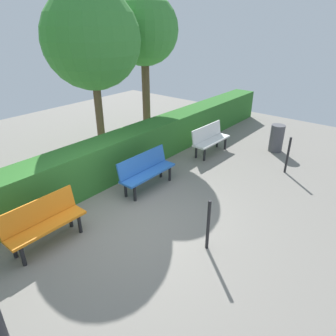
{
  "coord_description": "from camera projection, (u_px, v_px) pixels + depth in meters",
  "views": [
    {
      "loc": [
        3.48,
        3.76,
        3.71
      ],
      "look_at": [
        -1.54,
        -0.32,
        0.55
      ],
      "focal_mm": 32.35,
      "sensor_mm": 36.0,
      "label": 1
    }
  ],
  "objects": [
    {
      "name": "ground_plane",
      "position": [
        133.0,
        222.0,
        6.19
      ],
      "size": [
        18.59,
        18.59,
        0.0
      ],
      "primitive_type": "plane",
      "color": "gray"
    },
    {
      "name": "bench_white",
      "position": [
        210.0,
        138.0,
        9.22
      ],
      "size": [
        1.47,
        0.49,
        0.86
      ],
      "rotation": [
        0.0,
        0.0,
        -0.02
      ],
      "color": "white",
      "rests_on": "ground_plane"
    },
    {
      "name": "bench_blue",
      "position": [
        146.0,
        170.0,
        7.28
      ],
      "size": [
        1.56,
        0.46,
        0.86
      ],
      "rotation": [
        0.0,
        0.0,
        -0.0
      ],
      "color": "blue",
      "rests_on": "ground_plane"
    },
    {
      "name": "bench_orange",
      "position": [
        44.0,
        221.0,
        5.42
      ],
      "size": [
        1.44,
        0.46,
        0.86
      ],
      "rotation": [
        0.0,
        0.0,
        0.0
      ],
      "color": "orange",
      "rests_on": "ground_plane"
    },
    {
      "name": "hedge_row",
      "position": [
        116.0,
        156.0,
        7.88
      ],
      "size": [
        14.59,
        0.79,
        1.07
      ],
      "primitive_type": "cube",
      "color": "#2D6B28",
      "rests_on": "ground_plane"
    },
    {
      "name": "tree_near",
      "position": [
        144.0,
        31.0,
        9.28
      ],
      "size": [
        2.13,
        2.13,
        4.52
      ],
      "color": "brown",
      "rests_on": "ground_plane"
    },
    {
      "name": "tree_mid",
      "position": [
        92.0,
        40.0,
        7.91
      ],
      "size": [
        2.58,
        2.58,
        4.55
      ],
      "color": "brown",
      "rests_on": "ground_plane"
    },
    {
      "name": "railing_post_near",
      "position": [
        288.0,
        155.0,
        8.01
      ],
      "size": [
        0.06,
        0.06,
        1.0
      ],
      "primitive_type": "cylinder",
      "color": "black",
      "rests_on": "ground_plane"
    },
    {
      "name": "railing_post_mid",
      "position": [
        208.0,
        225.0,
        5.28
      ],
      "size": [
        0.06,
        0.06,
        1.0
      ],
      "primitive_type": "cylinder",
      "color": "black",
      "rests_on": "ground_plane"
    },
    {
      "name": "trash_bin",
      "position": [
        277.0,
        138.0,
        9.39
      ],
      "size": [
        0.41,
        0.41,
        0.84
      ],
      "primitive_type": "cylinder",
      "color": "#4C4C51",
      "rests_on": "ground_plane"
    }
  ]
}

